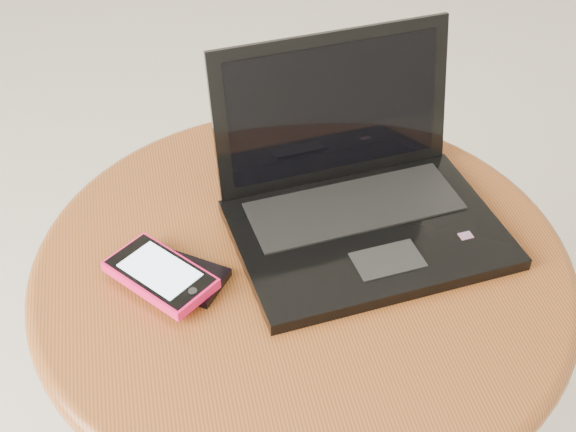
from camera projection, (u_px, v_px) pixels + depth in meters
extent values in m
cylinder|color=brown|center=(300.00, 388.00, 1.11)|extent=(0.10, 0.10, 0.46)
cylinder|color=brown|center=(302.00, 265.00, 0.95)|extent=(0.63, 0.63, 0.03)
torus|color=brown|center=(302.00, 265.00, 0.95)|extent=(0.66, 0.66, 0.03)
cube|color=black|center=(368.00, 234.00, 0.95)|extent=(0.34, 0.26, 0.02)
cube|color=black|center=(355.00, 206.00, 0.98)|extent=(0.28, 0.13, 0.00)
cube|color=black|center=(388.00, 260.00, 0.91)|extent=(0.09, 0.06, 0.00)
cube|color=red|center=(466.00, 236.00, 0.94)|extent=(0.02, 0.01, 0.00)
cube|color=black|center=(333.00, 107.00, 0.98)|extent=(0.32, 0.08, 0.19)
cube|color=black|center=(334.00, 109.00, 0.98)|extent=(0.28, 0.06, 0.16)
cube|color=black|center=(176.00, 274.00, 0.91)|extent=(0.13, 0.12, 0.01)
cube|color=#AB0A48|center=(137.00, 257.00, 0.92)|extent=(0.04, 0.05, 0.00)
cube|color=#F41558|center=(160.00, 275.00, 0.89)|extent=(0.13, 0.14, 0.01)
cube|color=black|center=(160.00, 270.00, 0.88)|extent=(0.12, 0.13, 0.00)
cube|color=silver|center=(160.00, 270.00, 0.88)|extent=(0.10, 0.10, 0.00)
cylinder|color=black|center=(193.00, 291.00, 0.86)|extent=(0.01, 0.01, 0.00)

